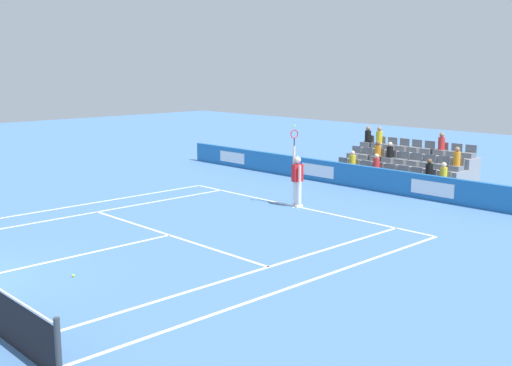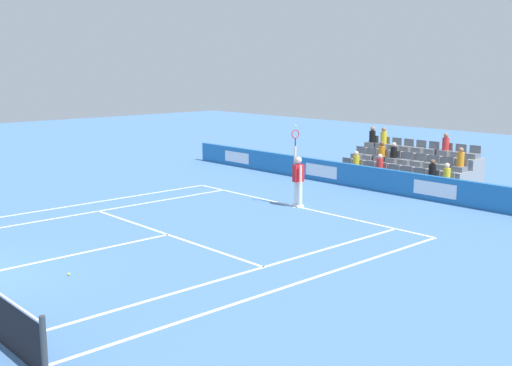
% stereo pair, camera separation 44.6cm
% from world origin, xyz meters
% --- Properties ---
extents(line_baseline, '(10.97, 0.10, 0.01)m').
position_xyz_m(line_baseline, '(0.00, -11.89, 0.00)').
color(line_baseline, white).
rests_on(line_baseline, ground).
extents(line_service, '(8.23, 0.10, 0.01)m').
position_xyz_m(line_service, '(0.00, -6.40, 0.00)').
color(line_service, white).
rests_on(line_service, ground).
extents(line_centre_service, '(0.10, 6.40, 0.01)m').
position_xyz_m(line_centre_service, '(0.00, -3.20, 0.00)').
color(line_centre_service, white).
rests_on(line_centre_service, ground).
extents(line_singles_sideline_left, '(0.10, 11.89, 0.01)m').
position_xyz_m(line_singles_sideline_left, '(4.12, -5.95, 0.00)').
color(line_singles_sideline_left, white).
rests_on(line_singles_sideline_left, ground).
extents(line_singles_sideline_right, '(0.10, 11.89, 0.01)m').
position_xyz_m(line_singles_sideline_right, '(-4.12, -5.95, 0.00)').
color(line_singles_sideline_right, white).
rests_on(line_singles_sideline_right, ground).
extents(line_doubles_sideline_left, '(0.10, 11.89, 0.01)m').
position_xyz_m(line_doubles_sideline_left, '(5.49, -5.95, 0.00)').
color(line_doubles_sideline_left, white).
rests_on(line_doubles_sideline_left, ground).
extents(line_doubles_sideline_right, '(0.10, 11.89, 0.01)m').
position_xyz_m(line_doubles_sideline_right, '(-5.49, -5.95, 0.00)').
color(line_doubles_sideline_right, white).
rests_on(line_doubles_sideline_right, ground).
extents(line_centre_mark, '(0.10, 0.20, 0.01)m').
position_xyz_m(line_centre_mark, '(0.00, -11.79, 0.00)').
color(line_centre_mark, white).
rests_on(line_centre_mark, ground).
extents(sponsor_barrier, '(22.04, 0.22, 0.92)m').
position_xyz_m(sponsor_barrier, '(0.00, -16.29, 0.46)').
color(sponsor_barrier, '#1E66AD').
rests_on(sponsor_barrier, ground).
extents(tennis_player, '(0.51, 0.41, 2.85)m').
position_xyz_m(tennis_player, '(0.02, -11.91, 0.99)').
color(tennis_player, white).
rests_on(tennis_player, ground).
extents(stadium_stand, '(5.58, 2.85, 2.19)m').
position_xyz_m(stadium_stand, '(0.00, -18.60, 0.56)').
color(stadium_stand, gray).
rests_on(stadium_stand, ground).
extents(loose_tennis_ball, '(0.07, 0.07, 0.07)m').
position_xyz_m(loose_tennis_ball, '(-1.47, -2.57, 0.03)').
color(loose_tennis_ball, '#D1E533').
rests_on(loose_tennis_ball, ground).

